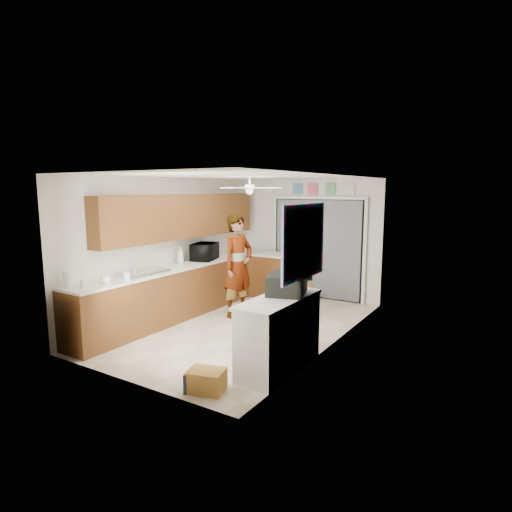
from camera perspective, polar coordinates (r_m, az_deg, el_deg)
The scene contains 41 objects.
floor at distance 7.36m, azimuth -1.67°, elevation -9.30°, with size 5.00×5.00×0.00m, color beige.
ceiling at distance 6.99m, azimuth -1.76°, elevation 10.56°, with size 5.00×5.00×0.00m, color white.
wall_back at distance 9.23m, azimuth 6.91°, elevation 2.34°, with size 3.20×3.20×0.00m, color silver.
wall_front at distance 5.21m, azimuth -17.16°, elevation -3.13°, with size 3.20×3.20×0.00m, color silver.
wall_left at distance 8.05m, azimuth -11.24°, elevation 1.26°, with size 5.00×5.00×0.00m, color silver.
wall_right at distance 6.33m, azimuth 10.43°, elevation -0.78°, with size 5.00×5.00×0.00m, color silver.
left_base_cabinets at distance 8.00m, azimuth -9.49°, elevation -4.57°, with size 0.60×4.80×0.90m, color brown.
left_countertop at distance 7.90m, azimuth -9.52°, elevation -1.26°, with size 0.62×4.80×0.04m, color white.
upper_cabinets at distance 8.04m, azimuth -9.55°, elevation 5.24°, with size 0.32×4.00×0.80m, color brown.
sink_basin at distance 7.19m, azimuth -14.80°, elevation -2.16°, with size 0.50×0.76×0.06m, color silver.
faucet at distance 7.31m, azimuth -15.86°, elevation -1.27°, with size 0.03×0.03×0.22m, color silver.
peninsula_base at distance 9.15m, azimuth 2.65°, elevation -2.75°, with size 1.00×0.60×0.90m, color brown.
peninsula_top at distance 9.06m, azimuth 2.67°, elevation 0.16°, with size 1.04×0.64×0.04m, color white.
back_opening_recess at distance 9.13m, azimuth 8.23°, elevation 0.97°, with size 2.00×0.06×2.10m, color black.
curtain_panel at distance 9.09m, azimuth 8.13°, elevation 0.94°, with size 1.90×0.03×2.05m, color gray.
door_trim_left at distance 9.55m, azimuth 2.55°, elevation 1.40°, with size 0.06×0.04×2.10m, color white.
door_trim_right at distance 8.75m, azimuth 14.28°, elevation 0.43°, with size 0.06×0.04×2.10m, color white.
door_trim_head at distance 9.02m, azimuth 8.31°, elevation 7.69°, with size 2.10×0.04×0.06m, color white.
header_frame_1 at distance 9.25m, azimuth 5.54°, elevation 8.89°, with size 0.22×0.02×0.22m, color #4987C2.
header_frame_2 at distance 9.10m, azimuth 7.54°, elevation 8.85°, with size 0.22×0.02×0.22m, color #DB526E.
header_frame_3 at distance 8.95m, azimuth 9.89°, elevation 8.80°, with size 0.22×0.02×0.22m, color #5EA66C.
header_frame_4 at distance 8.80m, azimuth 12.33°, elevation 8.73°, with size 0.22×0.02×0.22m, color silver.
route66_sign at distance 9.59m, azimuth 1.75°, elevation 8.93°, with size 0.22×0.02×0.26m, color silver.
right_counter_base at distance 5.58m, azimuth 3.13°, elevation -10.48°, with size 0.50×1.40×0.90m, color white.
right_counter_top at distance 5.44m, azimuth 3.08°, elevation -5.79°, with size 0.54×1.44×0.04m, color white.
abstract_painting at distance 5.37m, azimuth 6.42°, elevation 1.91°, with size 0.03×1.15×0.95m, color #E353C8.
ceiling_fan at distance 7.15m, azimuth -0.86°, elevation 9.08°, with size 1.14×1.14×0.24m, color white.
microwave at distance 8.32m, azimuth -6.85°, elevation 0.59°, with size 0.59×0.40×0.33m, color black.
soap_bottle at distance 8.02m, azimuth -10.05°, elevation 0.18°, with size 0.12×0.12×0.32m, color silver.
cup at distance 6.60m, azimuth -19.38°, elevation -3.01°, with size 0.14×0.14×0.11m, color white.
jar_a at distance 6.71m, azimuth -16.85°, elevation -2.58°, with size 0.10×0.10×0.14m, color silver.
jar_b at distance 6.44m, azimuth -22.11°, elevation -3.45°, with size 0.07×0.07×0.11m, color silver.
paper_towel_roll at distance 6.53m, azimuth -23.86°, elevation -2.81°, with size 0.11×0.11×0.24m, color white.
suitcase at distance 5.64m, azimuth 4.18°, elevation -3.70°, with size 0.46×0.61×0.26m, color black.
suitcase_rim at distance 5.66m, azimuth 4.17°, elevation -4.79°, with size 0.44×0.58×0.02m, color yellow.
suitcase_lid at distance 5.84m, azimuth 5.53°, elevation -0.77°, with size 0.42×0.03×0.50m, color black.
cardboard_box at distance 5.13m, azimuth -6.64°, elevation -16.19°, with size 0.41×0.31×0.26m, color #BE8E3B.
navy_crate at distance 5.16m, azimuth -7.03°, elevation -16.20°, with size 0.37×0.31×0.23m, color #162238.
cabinet_door_panel at distance 7.86m, azimuth 6.38°, elevation -5.67°, with size 0.44×0.03×0.65m, color brown.
man at distance 7.71m, azimuth -2.42°, elevation -1.30°, with size 0.68×0.45×1.86m, color white.
dog at distance 8.53m, azimuth 6.01°, elevation -5.39°, with size 0.22×0.51×0.40m, color black.
Camera 1 is at (3.87, -5.82, 2.30)m, focal length 30.00 mm.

